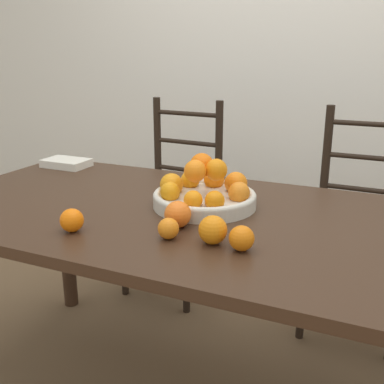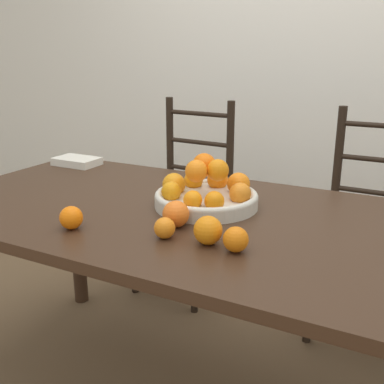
{
  "view_description": "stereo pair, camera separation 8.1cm",
  "coord_description": "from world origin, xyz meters",
  "px_view_note": "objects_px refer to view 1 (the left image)",
  "views": [
    {
      "loc": [
        0.52,
        -1.26,
        1.25
      ],
      "look_at": [
        -0.02,
        -0.03,
        0.84
      ],
      "focal_mm": 42.0,
      "sensor_mm": 36.0,
      "label": 1
    },
    {
      "loc": [
        0.6,
        -1.23,
        1.25
      ],
      "look_at": [
        -0.02,
        -0.03,
        0.84
      ],
      "focal_mm": 42.0,
      "sensor_mm": 36.0,
      "label": 2
    }
  ],
  "objects_px": {
    "orange_loose_1": "(242,238)",
    "orange_loose_3": "(72,220)",
    "orange_loose_0": "(168,228)",
    "chair_left": "(175,203)",
    "orange_loose_4": "(178,214)",
    "book_stack": "(66,163)",
    "fruit_bowl": "(205,192)",
    "chair_right": "(359,229)",
    "orange_loose_2": "(213,230)"
  },
  "relations": [
    {
      "from": "orange_loose_1",
      "to": "orange_loose_3",
      "type": "distance_m",
      "value": 0.5
    },
    {
      "from": "orange_loose_0",
      "to": "chair_left",
      "type": "xyz_separation_m",
      "value": [
        -0.48,
        1.02,
        -0.3
      ]
    },
    {
      "from": "orange_loose_0",
      "to": "orange_loose_4",
      "type": "xyz_separation_m",
      "value": [
        -0.01,
        0.09,
        0.01
      ]
    },
    {
      "from": "orange_loose_0",
      "to": "chair_left",
      "type": "distance_m",
      "value": 1.16
    },
    {
      "from": "chair_left",
      "to": "book_stack",
      "type": "bearing_deg",
      "value": -121.42
    },
    {
      "from": "chair_left",
      "to": "orange_loose_4",
      "type": "bearing_deg",
      "value": -59.35
    },
    {
      "from": "fruit_bowl",
      "to": "chair_left",
      "type": "xyz_separation_m",
      "value": [
        -0.46,
        0.71,
        -0.32
      ]
    },
    {
      "from": "orange_loose_0",
      "to": "chair_right",
      "type": "bearing_deg",
      "value": 65.98
    },
    {
      "from": "fruit_bowl",
      "to": "book_stack",
      "type": "xyz_separation_m",
      "value": [
        -0.79,
        0.26,
        -0.03
      ]
    },
    {
      "from": "orange_loose_3",
      "to": "chair_right",
      "type": "height_order",
      "value": "chair_right"
    },
    {
      "from": "fruit_bowl",
      "to": "orange_loose_1",
      "type": "bearing_deg",
      "value": -52.48
    },
    {
      "from": "orange_loose_1",
      "to": "chair_right",
      "type": "xyz_separation_m",
      "value": [
        0.24,
        1.01,
        -0.31
      ]
    },
    {
      "from": "chair_left",
      "to": "book_stack",
      "type": "xyz_separation_m",
      "value": [
        -0.33,
        -0.46,
        0.29
      ]
    },
    {
      "from": "orange_loose_3",
      "to": "orange_loose_1",
      "type": "bearing_deg",
      "value": 8.59
    },
    {
      "from": "orange_loose_0",
      "to": "chair_left",
      "type": "height_order",
      "value": "chair_left"
    },
    {
      "from": "chair_left",
      "to": "book_stack",
      "type": "distance_m",
      "value": 0.63
    },
    {
      "from": "chair_right",
      "to": "orange_loose_3",
      "type": "bearing_deg",
      "value": -123.23
    },
    {
      "from": "orange_loose_4",
      "to": "book_stack",
      "type": "xyz_separation_m",
      "value": [
        -0.79,
        0.47,
        -0.02
      ]
    },
    {
      "from": "book_stack",
      "to": "orange_loose_0",
      "type": "bearing_deg",
      "value": -34.72
    },
    {
      "from": "chair_left",
      "to": "chair_right",
      "type": "bearing_deg",
      "value": 4.04
    },
    {
      "from": "orange_loose_2",
      "to": "orange_loose_4",
      "type": "height_order",
      "value": "orange_loose_4"
    },
    {
      "from": "orange_loose_4",
      "to": "orange_loose_0",
      "type": "bearing_deg",
      "value": -81.05
    },
    {
      "from": "orange_loose_3",
      "to": "orange_loose_4",
      "type": "bearing_deg",
      "value": 30.27
    },
    {
      "from": "fruit_bowl",
      "to": "book_stack",
      "type": "bearing_deg",
      "value": 162.07
    },
    {
      "from": "orange_loose_3",
      "to": "orange_loose_4",
      "type": "height_order",
      "value": "orange_loose_4"
    },
    {
      "from": "orange_loose_2",
      "to": "chair_left",
      "type": "relative_size",
      "value": 0.08
    },
    {
      "from": "orange_loose_4",
      "to": "fruit_bowl",
      "type": "bearing_deg",
      "value": 90.67
    },
    {
      "from": "orange_loose_3",
      "to": "chair_left",
      "type": "distance_m",
      "value": 1.14
    },
    {
      "from": "book_stack",
      "to": "chair_right",
      "type": "bearing_deg",
      "value": 20.02
    },
    {
      "from": "book_stack",
      "to": "orange_loose_1",
      "type": "bearing_deg",
      "value": -28.45
    },
    {
      "from": "orange_loose_3",
      "to": "chair_left",
      "type": "height_order",
      "value": "chair_left"
    },
    {
      "from": "book_stack",
      "to": "orange_loose_4",
      "type": "bearing_deg",
      "value": -30.66
    },
    {
      "from": "orange_loose_3",
      "to": "chair_right",
      "type": "xyz_separation_m",
      "value": [
        0.73,
        1.08,
        -0.31
      ]
    },
    {
      "from": "orange_loose_4",
      "to": "book_stack",
      "type": "relative_size",
      "value": 0.4
    },
    {
      "from": "fruit_bowl",
      "to": "orange_loose_1",
      "type": "xyz_separation_m",
      "value": [
        0.23,
        -0.3,
        -0.01
      ]
    },
    {
      "from": "orange_loose_1",
      "to": "orange_loose_2",
      "type": "height_order",
      "value": "orange_loose_2"
    },
    {
      "from": "chair_right",
      "to": "fruit_bowl",
      "type": "bearing_deg",
      "value": -122.48
    },
    {
      "from": "orange_loose_2",
      "to": "orange_loose_4",
      "type": "distance_m",
      "value": 0.16
    },
    {
      "from": "fruit_bowl",
      "to": "orange_loose_3",
      "type": "xyz_separation_m",
      "value": [
        -0.26,
        -0.37,
        -0.01
      ]
    },
    {
      "from": "orange_loose_3",
      "to": "book_stack",
      "type": "distance_m",
      "value": 0.82
    },
    {
      "from": "orange_loose_2",
      "to": "orange_loose_4",
      "type": "xyz_separation_m",
      "value": [
        -0.14,
        0.07,
        0.0
      ]
    },
    {
      "from": "orange_loose_2",
      "to": "chair_right",
      "type": "height_order",
      "value": "chair_right"
    },
    {
      "from": "fruit_bowl",
      "to": "book_stack",
      "type": "height_order",
      "value": "fruit_bowl"
    },
    {
      "from": "fruit_bowl",
      "to": "orange_loose_1",
      "type": "distance_m",
      "value": 0.37
    },
    {
      "from": "fruit_bowl",
      "to": "orange_loose_1",
      "type": "relative_size",
      "value": 5.12
    },
    {
      "from": "orange_loose_2",
      "to": "chair_left",
      "type": "distance_m",
      "value": 1.21
    },
    {
      "from": "book_stack",
      "to": "orange_loose_3",
      "type": "bearing_deg",
      "value": -49.88
    },
    {
      "from": "orange_loose_0",
      "to": "orange_loose_1",
      "type": "distance_m",
      "value": 0.21
    },
    {
      "from": "orange_loose_4",
      "to": "chair_left",
      "type": "relative_size",
      "value": 0.08
    },
    {
      "from": "orange_loose_1",
      "to": "chair_left",
      "type": "height_order",
      "value": "chair_left"
    }
  ]
}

